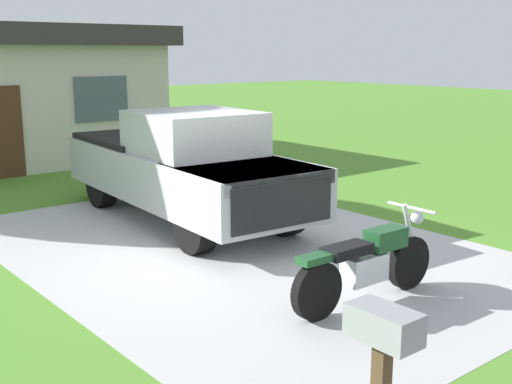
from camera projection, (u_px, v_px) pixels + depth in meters
The scene contains 5 objects.
ground_plane at pixel (239, 249), 9.59m from camera, with size 80.00×80.00×0.00m, color #51892C.
driveway_pad at pixel (239, 249), 9.59m from camera, with size 5.94×8.62×0.01m, color #B4B4B4.
motorcycle at pixel (367, 264), 7.45m from camera, with size 2.21×0.70×1.09m.
pickup_truck at pixel (182, 165), 11.13m from camera, with size 2.41×5.75×1.90m.
mailbox at pixel (383, 349), 4.19m from camera, with size 0.26×0.48×1.26m.
Camera 1 is at (-5.64, -7.26, 2.87)m, focal length 45.49 mm.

